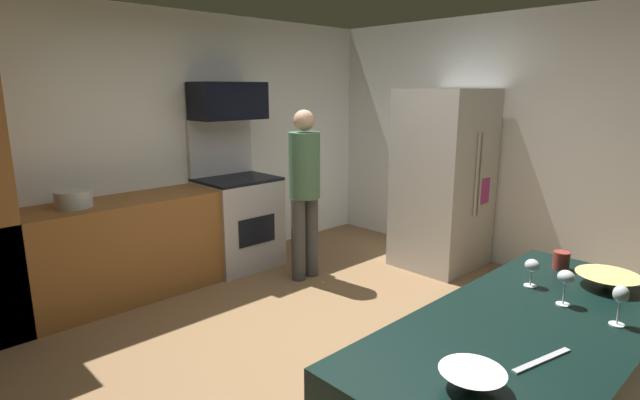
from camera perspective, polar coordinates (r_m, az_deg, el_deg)
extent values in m
cube|color=olive|center=(3.78, 2.77, -16.73)|extent=(5.20, 4.80, 0.02)
cube|color=silver|center=(5.21, -16.19, 6.21)|extent=(5.20, 0.12, 2.60)
cube|color=silver|center=(5.46, 21.73, 6.09)|extent=(0.12, 4.80, 2.60)
cube|color=brown|center=(4.70, -23.22, -5.63)|extent=(2.40, 0.60, 0.90)
cube|color=#B6B0B5|center=(5.27, -9.43, -2.70)|extent=(0.76, 0.64, 0.92)
cube|color=black|center=(5.16, -9.62, 2.38)|extent=(0.76, 0.64, 0.03)
cube|color=#B6B0B5|center=(5.36, -11.50, 6.05)|extent=(0.76, 0.06, 0.59)
cube|color=black|center=(5.01, -7.30, -3.55)|extent=(0.44, 0.01, 0.28)
cube|color=black|center=(5.16, -10.59, 11.24)|extent=(0.74, 0.38, 0.38)
cube|color=#BCBAB5|center=(5.30, 14.11, 2.34)|extent=(0.86, 0.77, 1.85)
cylinder|color=#BCBAB5|center=(5.05, 17.75, 2.69)|extent=(0.02, 0.02, 0.83)
cylinder|color=#BCBAB5|center=(5.12, 18.18, 2.79)|extent=(0.02, 0.02, 0.83)
cube|color=#B33386|center=(5.26, 18.53, 0.96)|extent=(0.20, 0.01, 0.26)
cylinder|color=#414141|center=(4.82, -2.52, -4.63)|extent=(0.14, 0.14, 0.82)
cylinder|color=#414141|center=(4.93, -1.04, -4.22)|extent=(0.14, 0.14, 0.82)
cylinder|color=#466D4F|center=(4.71, -1.83, 4.04)|extent=(0.30, 0.30, 0.63)
sphere|color=tan|center=(4.66, -1.87, 9.22)|extent=(0.20, 0.20, 0.20)
cone|color=white|center=(1.76, 17.19, -19.35)|extent=(0.22, 0.22, 0.07)
cone|color=#E1D371|center=(2.81, 30.39, -8.11)|extent=(0.30, 0.30, 0.07)
cylinder|color=silver|center=(2.51, 26.34, -10.80)|extent=(0.06, 0.06, 0.01)
cylinder|color=silver|center=(2.50, 26.46, -9.70)|extent=(0.01, 0.01, 0.10)
ellipsoid|color=silver|center=(2.47, 26.65, -7.99)|extent=(0.07, 0.07, 0.06)
cylinder|color=silver|center=(2.42, 31.17, -12.26)|extent=(0.06, 0.06, 0.01)
cylinder|color=silver|center=(2.40, 31.31, -11.17)|extent=(0.01, 0.01, 0.09)
ellipsoid|color=silver|center=(2.37, 31.55, -9.30)|extent=(0.06, 0.06, 0.07)
cylinder|color=silver|center=(2.67, 23.19, -9.14)|extent=(0.06, 0.06, 0.01)
cylinder|color=silver|center=(2.66, 23.26, -8.35)|extent=(0.01, 0.01, 0.07)
ellipsoid|color=silver|center=(2.63, 23.39, -6.98)|extent=(0.07, 0.07, 0.06)
cylinder|color=maroon|center=(2.97, 26.20, -6.31)|extent=(0.08, 0.08, 0.10)
cube|color=#B7BABF|center=(2.01, 24.36, -16.59)|extent=(0.30, 0.09, 0.01)
cylinder|color=#BCBFC0|center=(4.50, -26.70, 0.11)|extent=(0.29, 0.29, 0.14)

